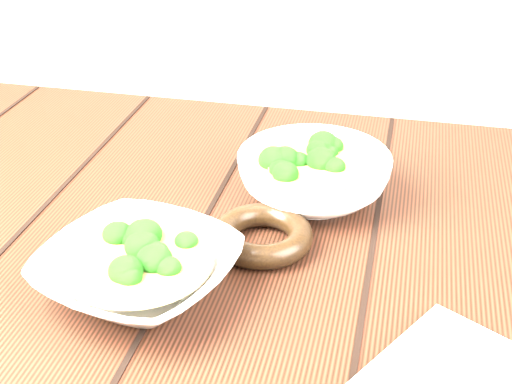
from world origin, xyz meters
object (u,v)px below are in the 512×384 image
object	(u,v)px
soup_bowl_back	(314,175)
trivet	(262,235)
table	(213,326)
soup_bowl_front	(138,269)

from	to	relation	value
soup_bowl_back	trivet	size ratio (longest dim) A/B	1.81
table	soup_bowl_back	distance (m)	0.22
soup_bowl_front	soup_bowl_back	world-z (taller)	soup_bowl_back
soup_bowl_front	soup_bowl_back	xyz separation A→B (m)	(0.14, 0.23, 0.01)
table	soup_bowl_back	world-z (taller)	soup_bowl_back
soup_bowl_front	soup_bowl_back	bearing A→B (deg)	57.61
trivet	table	bearing A→B (deg)	-171.11
soup_bowl_front	soup_bowl_back	size ratio (longest dim) A/B	1.14
table	trivet	bearing A→B (deg)	8.89
soup_bowl_back	soup_bowl_front	bearing A→B (deg)	-122.39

